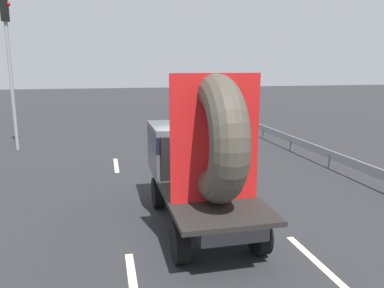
{
  "coord_description": "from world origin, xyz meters",
  "views": [
    {
      "loc": [
        -2.52,
        -8.58,
        3.9
      ],
      "look_at": [
        -0.32,
        0.87,
        1.88
      ],
      "focal_mm": 35.37,
      "sensor_mm": 36.0,
      "label": 1
    }
  ],
  "objects": [
    {
      "name": "guardrail",
      "position": [
        5.86,
        5.54,
        0.53
      ],
      "size": [
        0.1,
        12.56,
        0.71
      ],
      "color": "gray",
      "rests_on": "ground_plane"
    },
    {
      "name": "lane_dash_left_far",
      "position": [
        -2.16,
        6.3,
        0.0
      ],
      "size": [
        0.16,
        2.2,
        0.01
      ],
      "primitive_type": "cube",
      "rotation": [
        0.0,
        0.0,
        1.57
      ],
      "color": "beige",
      "rests_on": "ground_plane"
    },
    {
      "name": "flatbed_truck",
      "position": [
        -0.32,
        0.1,
        1.78
      ],
      "size": [
        2.02,
        5.01,
        3.75
      ],
      "color": "black",
      "rests_on": "ground_plane"
    },
    {
      "name": "lane_dash_right_far",
      "position": [
        1.53,
        5.78,
        0.0
      ],
      "size": [
        0.16,
        2.57,
        0.01
      ],
      "primitive_type": "cube",
      "rotation": [
        0.0,
        0.0,
        1.57
      ],
      "color": "beige",
      "rests_on": "ground_plane"
    },
    {
      "name": "lane_dash_right_near",
      "position": [
        1.53,
        -2.52,
        0.0
      ],
      "size": [
        0.16,
        2.67,
        0.01
      ],
      "primitive_type": "cube",
      "rotation": [
        0.0,
        0.0,
        1.57
      ],
      "color": "beige",
      "rests_on": "ground_plane"
    },
    {
      "name": "traffic_light",
      "position": [
        -6.59,
        10.3,
        4.31
      ],
      "size": [
        0.42,
        0.36,
        6.72
      ],
      "color": "gray",
      "rests_on": "ground_plane"
    },
    {
      "name": "ground_plane",
      "position": [
        0.0,
        0.0,
        0.0
      ],
      "size": [
        120.0,
        120.0,
        0.0
      ],
      "primitive_type": "plane",
      "color": "#28282B"
    },
    {
      "name": "oncoming_car",
      "position": [
        5.23,
        20.19,
        0.72
      ],
      "size": [
        1.75,
        4.09,
        1.33
      ],
      "color": "black",
      "rests_on": "ground_plane"
    },
    {
      "name": "distant_sedan",
      "position": [
        3.37,
        15.6,
        0.75
      ],
      "size": [
        1.83,
        4.27,
        1.39
      ],
      "color": "black",
      "rests_on": "ground_plane"
    }
  ]
}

